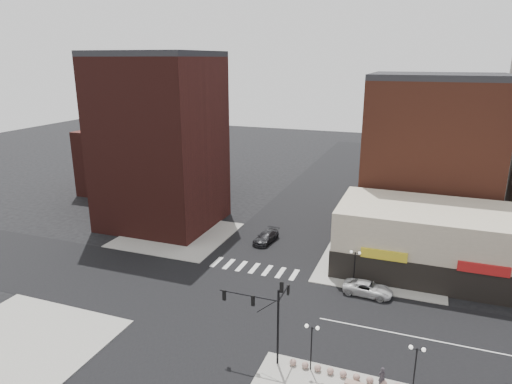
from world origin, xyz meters
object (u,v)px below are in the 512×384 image
(dark_sedan_north, at_px, (266,237))
(street_lamp_se_b, at_px, (416,358))
(street_lamp_ne, at_px, (355,259))
(white_suv, at_px, (368,288))
(street_lamp_se_a, at_px, (312,336))
(pedestrian, at_px, (382,377))
(traffic_signal, at_px, (268,308))

(dark_sedan_north, bearing_deg, street_lamp_se_b, -43.01)
(street_lamp_ne, height_order, white_suv, street_lamp_ne)
(street_lamp_ne, distance_m, dark_sedan_north, 16.16)
(street_lamp_se_a, xyz_separation_m, dark_sedan_north, (-12.48, 24.53, -2.54))
(street_lamp_se_b, height_order, street_lamp_ne, same)
(street_lamp_se_b, height_order, pedestrian, street_lamp_se_b)
(street_lamp_se_a, relative_size, street_lamp_se_b, 1.00)
(street_lamp_se_a, bearing_deg, street_lamp_ne, 86.42)
(street_lamp_se_b, relative_size, pedestrian, 2.45)
(street_lamp_ne, relative_size, dark_sedan_north, 0.80)
(street_lamp_se_a, bearing_deg, dark_sedan_north, 116.97)
(white_suv, distance_m, dark_sedan_north, 18.25)
(street_lamp_se_a, xyz_separation_m, pedestrian, (5.66, 0.00, -2.32))
(traffic_signal, distance_m, pedestrian, 10.24)
(street_lamp_se_a, height_order, street_lamp_se_b, same)
(traffic_signal, distance_m, street_lamp_se_a, 4.12)
(street_lamp_se_b, xyz_separation_m, pedestrian, (-2.34, 0.00, -2.32))
(traffic_signal, height_order, white_suv, traffic_signal)
(traffic_signal, xyz_separation_m, street_lamp_ne, (4.76, 15.83, -1.67))
(traffic_signal, bearing_deg, street_lamp_se_a, -2.57)
(street_lamp_se_a, distance_m, street_lamp_se_b, 8.00)
(traffic_signal, height_order, dark_sedan_north, traffic_signal)
(street_lamp_ne, xyz_separation_m, white_suv, (1.77, -1.50, -2.55))
(pedestrian, bearing_deg, white_suv, -116.20)
(street_lamp_se_a, relative_size, dark_sedan_north, 0.80)
(street_lamp_se_b, bearing_deg, dark_sedan_north, 129.86)
(street_lamp_se_b, xyz_separation_m, white_suv, (-5.23, 14.50, -2.55))
(street_lamp_se_b, distance_m, street_lamp_ne, 17.46)
(street_lamp_se_b, relative_size, white_suv, 0.78)
(pedestrian, bearing_deg, street_lamp_se_b, 142.50)
(traffic_signal, distance_m, white_suv, 16.31)
(white_suv, bearing_deg, street_lamp_ne, 53.62)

